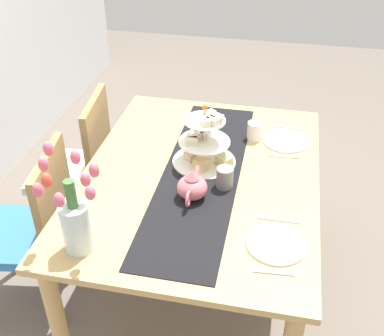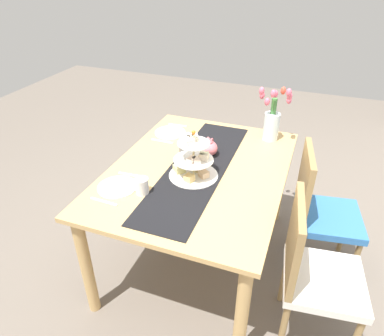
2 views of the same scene
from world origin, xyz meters
name	(u,v)px [view 2 (image 2 of 2)]	position (x,y,z in m)	size (l,w,h in m)	color
ground_plane	(198,256)	(0.00, 0.00, 0.00)	(8.00, 8.00, 0.00)	#6B6056
dining_table	(199,182)	(0.00, 0.00, 0.66)	(1.44, 1.07, 0.77)	tan
chair_left	(319,208)	(-0.22, 0.76, 0.50)	(0.48, 0.48, 0.91)	olive
chair_right	(312,269)	(0.34, 0.76, 0.50)	(0.47, 0.47, 0.91)	olive
table_runner	(198,168)	(0.00, -0.01, 0.77)	(1.31, 0.35, 0.00)	black
tiered_cake_stand	(193,162)	(0.09, 0.00, 0.87)	(0.30, 0.30, 0.30)	beige
teapot	(208,147)	(-0.18, 0.00, 0.83)	(0.24, 0.13, 0.14)	#D66B75
tulip_vase	(272,119)	(-0.57, 0.35, 0.93)	(0.20, 0.23, 0.42)	silver
dinner_plate_left	(170,133)	(-0.40, -0.37, 0.78)	(0.23, 0.23, 0.01)	white
fork_left	(178,125)	(-0.54, -0.37, 0.77)	(0.02, 0.15, 0.01)	silver
knife_left	(162,141)	(-0.25, -0.37, 0.77)	(0.01, 0.17, 0.01)	silver
dinner_plate_right	(117,187)	(0.37, -0.37, 0.78)	(0.23, 0.23, 0.01)	white
fork_right	(130,175)	(0.22, -0.37, 0.77)	(0.02, 0.15, 0.01)	silver
knife_right	(104,202)	(0.51, -0.37, 0.77)	(0.01, 0.17, 0.01)	silver
mug_grey	(185,152)	(-0.08, -0.12, 0.82)	(0.08, 0.08, 0.10)	slate
mug_white_text	(142,186)	(0.36, -0.21, 0.82)	(0.08, 0.08, 0.10)	white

